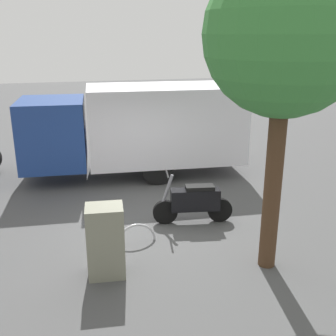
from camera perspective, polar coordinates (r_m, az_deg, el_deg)
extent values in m
plane|color=#494A4A|center=(9.35, -1.62, -7.71)|extent=(60.00, 60.00, 0.00)
cylinder|color=black|center=(13.35, -2.77, 2.41)|extent=(0.92, 0.31, 0.90)
cylinder|color=black|center=(11.55, -1.51, -0.12)|extent=(0.92, 0.31, 0.90)
cube|color=silver|center=(12.23, -0.38, 6.30)|extent=(4.66, 2.50, 2.21)
cube|color=navy|center=(12.15, -15.77, 4.77)|extent=(1.94, 2.22, 1.90)
cube|color=black|center=(12.03, -16.01, 7.54)|extent=(1.95, 2.06, 0.60)
cylinder|color=black|center=(9.21, -0.39, -6.19)|extent=(0.57, 0.18, 0.56)
cylinder|color=black|center=(9.39, 7.26, -5.84)|extent=(0.57, 0.18, 0.56)
cube|color=black|center=(9.18, 3.82, -4.42)|extent=(1.14, 0.49, 0.48)
cube|color=black|center=(9.09, 4.48, -2.82)|extent=(0.68, 0.38, 0.12)
cylinder|color=slate|center=(9.00, -0.08, -2.99)|extent=(0.29, 0.11, 0.69)
cylinder|color=black|center=(8.88, -0.09, -0.88)|extent=(0.12, 0.55, 0.04)
cylinder|color=#47301E|center=(7.35, 14.47, -2.29)|extent=(0.31, 0.31, 3.17)
sphere|color=#387E38|center=(6.91, 16.17, 17.55)|extent=(2.62, 2.62, 2.62)
cube|color=slate|center=(7.29, -8.72, -10.08)|extent=(0.69, 0.58, 1.31)
torus|color=#B7B7BC|center=(8.56, -4.48, -10.36)|extent=(0.85, 0.14, 0.85)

